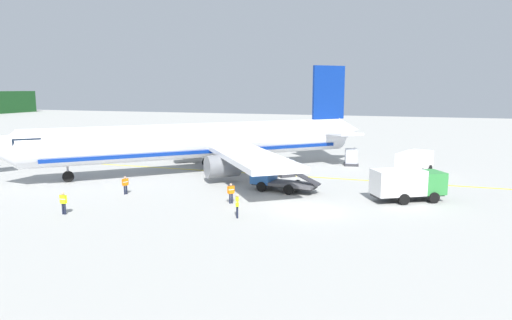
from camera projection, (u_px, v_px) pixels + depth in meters
airliner_foreground at (206, 141)px, 49.75m from camera, size 31.08×33.20×11.90m
service_truck_fuel at (407, 183)px, 36.89m from camera, size 4.79×6.18×2.65m
service_truck_baggage at (274, 177)px, 40.92m from camera, size 3.05×6.44×2.58m
service_truck_catering at (415, 161)px, 48.17m from camera, size 6.34×4.05×2.51m
cargo_container_near at (351, 157)px, 53.89m from camera, size 1.90×1.90×2.11m
cargo_container_mid at (285, 168)px, 47.43m from camera, size 2.39×2.39×1.86m
crew_marshaller at (231, 192)px, 36.17m from camera, size 0.47×0.50×1.65m
crew_loader_left at (63, 201)px, 33.04m from camera, size 0.26×0.63×1.67m
crew_loader_right at (237, 204)px, 32.12m from camera, size 0.58×0.39×1.76m
crew_supervisor at (125, 184)px, 39.29m from camera, size 0.57×0.41×1.61m
apron_guide_line at (246, 173)px, 49.25m from camera, size 0.30×60.00×0.01m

